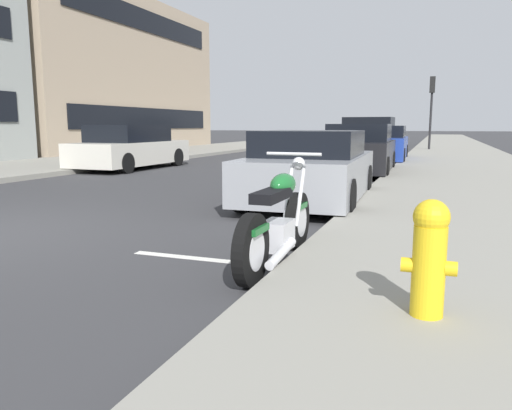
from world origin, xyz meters
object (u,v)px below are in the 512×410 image
Objects in this scene: parked_motorcycle at (278,223)px; parked_car_behind_motorcycle at (311,169)px; parked_car_at_intersection at (359,151)px; traffic_signal_near_corner at (432,97)px; parked_car_mid_block at (382,145)px; fire_hydrant at (429,255)px; crossing_truck at (368,130)px; car_opposite_curb at (130,148)px.

parked_motorcycle is 0.51× the size of parked_car_behind_motorcycle.
traffic_signal_near_corner reaches higher than parked_car_at_intersection.
parked_car_behind_motorcycle is 0.90× the size of parked_car_mid_block.
parked_car_behind_motorcycle is 1.07× the size of traffic_signal_near_corner.
parked_car_mid_block is 5.74× the size of fire_hydrant.
parked_car_mid_block is 1.19× the size of traffic_signal_near_corner.
parked_car_at_intersection is at bearing 102.11° from crossing_truck.
crossing_truck is 1.13× the size of car_opposite_curb.
traffic_signal_near_corner is (25.45, 0.47, 2.38)m from fire_hydrant.
parked_car_behind_motorcycle is 11.24m from parked_car_mid_block.
car_opposite_curb is (-24.73, 4.46, -0.36)m from crossing_truck.
parked_car_at_intersection is 11.42m from fire_hydrant.
car_opposite_curb is at bearing 93.28° from parked_car_at_intersection.
crossing_truck is at bearing 5.39° from parked_car_at_intersection.
parked_motorcycle is at bearing 48.47° from fire_hydrant.
parked_motorcycle is 0.46× the size of parked_car_mid_block.
parked_car_at_intersection is 5.44m from parked_car_mid_block.
parked_car_at_intersection is at bearing -2.25° from parked_car_behind_motorcycle.
crossing_truck is (18.67, 3.00, 0.37)m from parked_car_mid_block.
crossing_truck is (24.11, 2.94, 0.37)m from parked_car_at_intersection.
traffic_signal_near_corner reaches higher than fire_hydrant.
crossing_truck reaches higher than parked_motorcycle.
fire_hydrant is at bearing -178.95° from traffic_signal_near_corner.
parked_motorcycle is at bearing 41.34° from car_opposite_curb.
parked_car_at_intersection is at bearing 173.29° from traffic_signal_near_corner.
parked_car_mid_block is at bearing 129.51° from car_opposite_curb.
parked_motorcycle is 9.94m from parked_car_at_intersection.
parked_car_behind_motorcycle is at bearing 178.26° from parked_car_at_intersection.
crossing_truck is at bearing 170.15° from car_opposite_curb.
car_opposite_curb is (9.29, 8.07, 0.25)m from parked_motorcycle.
parked_car_at_intersection is at bearing 177.86° from parked_car_mid_block.
car_opposite_curb is 1.19× the size of traffic_signal_near_corner.
parked_car_at_intersection reaches higher than fire_hydrant.
fire_hydrant is (-5.42, -2.16, -0.07)m from parked_car_behind_motorcycle.
parked_car_mid_block is at bearing -2.45° from parked_car_behind_motorcycle.
parked_car_behind_motorcycle is 9.01m from car_opposite_curb.
crossing_truck is at bearing 3.51° from parked_car_behind_motorcycle.
parked_motorcycle is 0.51× the size of parked_car_at_intersection.
traffic_signal_near_corner reaches higher than parked_car_behind_motorcycle.
traffic_signal_near_corner is at bearing -6.91° from parked_car_behind_motorcycle.
parked_motorcycle is 1.97m from fire_hydrant.
crossing_truck reaches higher than fire_hydrant.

